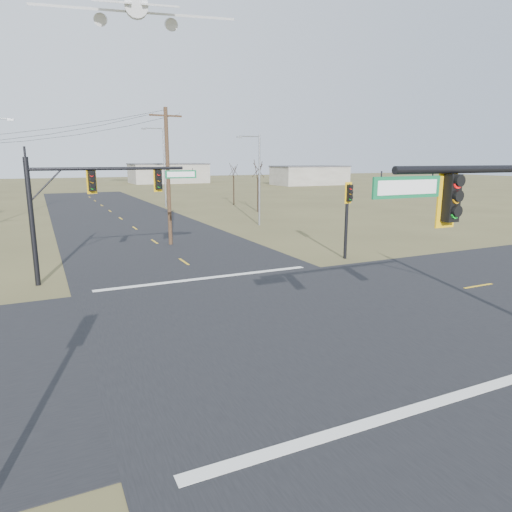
{
  "coord_description": "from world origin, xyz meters",
  "views": [
    {
      "loc": [
        -8.0,
        -15.44,
        6.39
      ],
      "look_at": [
        -0.17,
        1.0,
        2.52
      ],
      "focal_mm": 32.0,
      "sensor_mm": 36.0,
      "label": 1
    }
  ],
  "objects_px": {
    "streetlight_a": "(258,175)",
    "bare_tree_c": "(258,169)",
    "utility_pole_near": "(168,175)",
    "streetlight_b": "(163,163)",
    "bare_tree_d": "(234,170)",
    "pedestal_signal_ne": "(348,205)",
    "mast_arm_far": "(95,192)"
  },
  "relations": [
    {
      "from": "streetlight_a",
      "to": "bare_tree_c",
      "type": "height_order",
      "value": "streetlight_a"
    },
    {
      "from": "utility_pole_near",
      "to": "bare_tree_c",
      "type": "height_order",
      "value": "utility_pole_near"
    },
    {
      "from": "streetlight_a",
      "to": "bare_tree_c",
      "type": "xyz_separation_m",
      "value": [
        5.17,
        10.63,
        0.38
      ]
    },
    {
      "from": "streetlight_b",
      "to": "bare_tree_d",
      "type": "relative_size",
      "value": 1.72
    },
    {
      "from": "pedestal_signal_ne",
      "to": "streetlight_b",
      "type": "relative_size",
      "value": 0.47
    },
    {
      "from": "streetlight_a",
      "to": "bare_tree_d",
      "type": "height_order",
      "value": "streetlight_a"
    },
    {
      "from": "pedestal_signal_ne",
      "to": "utility_pole_near",
      "type": "bearing_deg",
      "value": 124.46
    },
    {
      "from": "mast_arm_far",
      "to": "streetlight_a",
      "type": "distance_m",
      "value": 22.23
    },
    {
      "from": "mast_arm_far",
      "to": "bare_tree_c",
      "type": "bearing_deg",
      "value": 26.99
    },
    {
      "from": "mast_arm_far",
      "to": "bare_tree_c",
      "type": "xyz_separation_m",
      "value": [
        21.76,
        25.42,
        0.54
      ]
    },
    {
      "from": "pedestal_signal_ne",
      "to": "streetlight_a",
      "type": "bearing_deg",
      "value": 77.26
    },
    {
      "from": "utility_pole_near",
      "to": "bare_tree_c",
      "type": "distance_m",
      "value": 23.16
    },
    {
      "from": "bare_tree_c",
      "to": "pedestal_signal_ne",
      "type": "bearing_deg",
      "value": -103.77
    },
    {
      "from": "utility_pole_near",
      "to": "bare_tree_c",
      "type": "xyz_separation_m",
      "value": [
        15.64,
        17.07,
        0.04
      ]
    },
    {
      "from": "bare_tree_d",
      "to": "streetlight_a",
      "type": "bearing_deg",
      "value": -106.33
    },
    {
      "from": "streetlight_a",
      "to": "bare_tree_d",
      "type": "xyz_separation_m",
      "value": [
        5.88,
        20.08,
        0.08
      ]
    },
    {
      "from": "streetlight_a",
      "to": "streetlight_b",
      "type": "xyz_separation_m",
      "value": [
        -3.79,
        21.64,
        1.06
      ]
    },
    {
      "from": "streetlight_a",
      "to": "streetlight_b",
      "type": "height_order",
      "value": "streetlight_b"
    },
    {
      "from": "mast_arm_far",
      "to": "streetlight_b",
      "type": "bearing_deg",
      "value": 48.19
    },
    {
      "from": "utility_pole_near",
      "to": "streetlight_a",
      "type": "bearing_deg",
      "value": 31.6
    },
    {
      "from": "bare_tree_c",
      "to": "bare_tree_d",
      "type": "height_order",
      "value": "bare_tree_c"
    },
    {
      "from": "streetlight_b",
      "to": "bare_tree_c",
      "type": "xyz_separation_m",
      "value": [
        8.96,
        -11.01,
        -0.69
      ]
    },
    {
      "from": "streetlight_a",
      "to": "streetlight_b",
      "type": "relative_size",
      "value": 0.82
    },
    {
      "from": "mast_arm_far",
      "to": "streetlight_a",
      "type": "xyz_separation_m",
      "value": [
        16.59,
        14.79,
        0.16
      ]
    },
    {
      "from": "bare_tree_c",
      "to": "utility_pole_near",
      "type": "bearing_deg",
      "value": -132.49
    },
    {
      "from": "streetlight_a",
      "to": "bare_tree_c",
      "type": "bearing_deg",
      "value": 67.85
    },
    {
      "from": "streetlight_b",
      "to": "bare_tree_c",
      "type": "relative_size",
      "value": 1.58
    },
    {
      "from": "streetlight_b",
      "to": "bare_tree_c",
      "type": "distance_m",
      "value": 14.21
    },
    {
      "from": "mast_arm_far",
      "to": "streetlight_b",
      "type": "distance_m",
      "value": 38.63
    },
    {
      "from": "pedestal_signal_ne",
      "to": "utility_pole_near",
      "type": "height_order",
      "value": "utility_pole_near"
    },
    {
      "from": "streetlight_a",
      "to": "bare_tree_d",
      "type": "distance_m",
      "value": 20.92
    },
    {
      "from": "pedestal_signal_ne",
      "to": "streetlight_a",
      "type": "relative_size",
      "value": 0.57
    }
  ]
}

